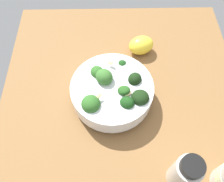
% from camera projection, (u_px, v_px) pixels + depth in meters
% --- Properties ---
extents(ground_plane, '(0.63, 0.63, 0.05)m').
position_uv_depth(ground_plane, '(122.00, 94.00, 0.64)').
color(ground_plane, brown).
extents(bowl_of_broccoli, '(0.20, 0.20, 0.10)m').
position_uv_depth(bowl_of_broccoli, '(112.00, 91.00, 0.57)').
color(bowl_of_broccoli, white).
rests_on(bowl_of_broccoli, ground_plane).
extents(lemon_wedge, '(0.07, 0.08, 0.05)m').
position_uv_depth(lemon_wedge, '(141.00, 45.00, 0.66)').
color(lemon_wedge, yellow).
rests_on(lemon_wedge, ground_plane).
extents(bottle_short, '(0.05, 0.05, 0.11)m').
position_uv_depth(bottle_short, '(185.00, 172.00, 0.46)').
color(bottle_short, beige).
rests_on(bottle_short, ground_plane).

